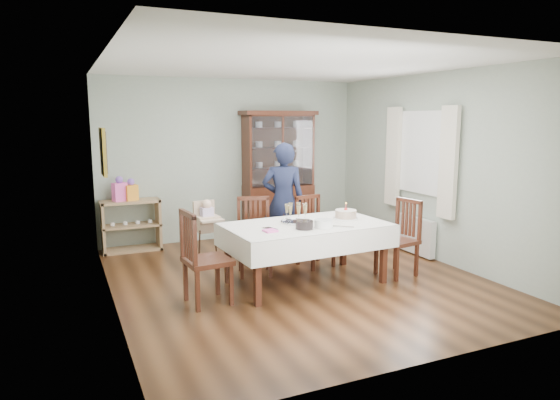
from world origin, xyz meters
TOP-DOWN VIEW (x-y plane):
  - floor at (0.00, 0.00)m, footprint 5.00×5.00m
  - room_shell at (0.00, 0.53)m, footprint 5.00×5.00m
  - dining_table at (0.03, -0.21)m, footprint 2.06×1.26m
  - china_cabinet at (0.75, 2.26)m, footprint 1.30×0.48m
  - sideboard at (-1.75, 2.28)m, footprint 0.90×0.38m
  - picture_frame at (-2.22, 0.80)m, footprint 0.04×0.48m
  - window at (2.22, 0.30)m, footprint 0.04×1.02m
  - curtain_left at (2.16, -0.32)m, footprint 0.07×0.30m
  - curtain_right at (2.16, 0.92)m, footprint 0.07×0.30m
  - radiator at (2.16, 0.30)m, footprint 0.10×0.80m
  - chair_far_left at (-0.42, 0.40)m, footprint 0.56×0.56m
  - chair_far_right at (0.49, 0.41)m, footprint 0.50×0.50m
  - chair_end_left at (-1.30, -0.39)m, footprint 0.52×0.52m
  - chair_end_right at (1.29, -0.41)m, footprint 0.52×0.52m
  - woman at (0.25, 0.94)m, footprint 0.73×0.62m
  - high_chair at (-0.88, 1.04)m, footprint 0.46×0.46m
  - champagne_tray at (-0.04, -0.10)m, footprint 0.40×0.40m
  - birthday_cake at (0.64, -0.15)m, footprint 0.32×0.32m
  - plate_stack_dark at (-0.11, -0.46)m, footprint 0.25×0.25m
  - plate_stack_white at (0.13, -0.48)m, footprint 0.27×0.27m
  - napkin_stack at (-0.54, -0.43)m, footprint 0.16×0.16m
  - cutlery at (-0.53, -0.30)m, footprint 0.17×0.20m
  - cake_knife at (0.35, -0.54)m, footprint 0.25×0.22m
  - gift_bag_pink at (-1.90, 2.26)m, footprint 0.24×0.19m
  - gift_bag_orange at (-1.73, 2.26)m, footprint 0.21×0.18m

SIDE VIEW (x-z plane):
  - floor at x=0.00m, z-range 0.00..0.00m
  - chair_far_right at x=0.49m, z-range -0.20..0.78m
  - chair_end_right at x=1.29m, z-range -0.20..0.80m
  - radiator at x=2.16m, z-range 0.02..0.57m
  - chair_far_left at x=-0.42m, z-range -0.20..0.81m
  - chair_end_left at x=-1.30m, z-range -0.21..0.85m
  - high_chair at x=-0.88m, z-range -0.10..0.84m
  - dining_table at x=0.03m, z-range 0.00..0.76m
  - sideboard at x=-1.75m, z-range 0.00..0.80m
  - cake_knife at x=0.35m, z-range 0.76..0.77m
  - cutlery at x=-0.53m, z-range 0.76..0.77m
  - napkin_stack at x=-0.54m, z-range 0.76..0.78m
  - plate_stack_white at x=0.13m, z-range 0.76..0.86m
  - plate_stack_dark at x=-0.11m, z-range 0.76..0.86m
  - birthday_cake at x=0.64m, z-range 0.71..0.93m
  - champagne_tray at x=-0.04m, z-range 0.71..0.95m
  - woman at x=0.25m, z-range 0.00..1.71m
  - gift_bag_orange at x=-1.73m, z-range 0.78..1.12m
  - gift_bag_pink at x=-1.90m, z-range 0.78..1.16m
  - china_cabinet at x=0.75m, z-range 0.04..2.21m
  - curtain_left at x=2.16m, z-range 0.67..2.23m
  - curtain_right at x=2.16m, z-range 0.67..2.23m
  - window at x=2.22m, z-range 0.94..2.16m
  - picture_frame at x=-2.22m, z-range 1.36..1.94m
  - room_shell at x=0.00m, z-range -0.80..4.20m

